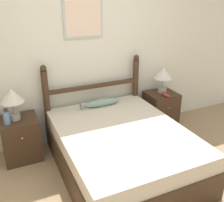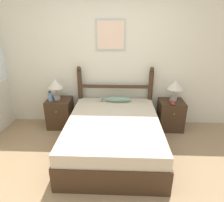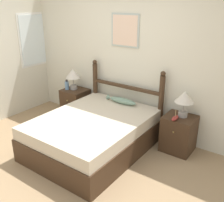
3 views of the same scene
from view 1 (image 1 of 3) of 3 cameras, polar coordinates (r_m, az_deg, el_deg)
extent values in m
cube|color=beige|center=(3.76, -6.06, 10.42)|extent=(6.40, 0.06, 2.55)
cube|color=#ADB7B2|center=(3.64, -6.30, 17.69)|extent=(0.55, 0.02, 0.55)
cube|color=beige|center=(3.63, -6.24, 17.68)|extent=(0.49, 0.01, 0.49)
cube|color=#3D2819|center=(3.33, 2.04, -11.79)|extent=(1.47, 1.91, 0.36)
cube|color=beige|center=(3.19, 2.11, -7.69)|extent=(1.43, 1.87, 0.19)
cylinder|color=#3D2819|center=(3.72, -13.87, -1.90)|extent=(0.09, 0.09, 1.12)
sphere|color=#3D2819|center=(3.52, -14.78, 6.93)|extent=(0.08, 0.08, 0.08)
cylinder|color=#3D2819|center=(4.16, 5.03, 1.39)|extent=(0.09, 0.09, 1.12)
sphere|color=#3D2819|center=(3.98, 5.32, 9.38)|extent=(0.08, 0.08, 0.08)
cube|color=#3D2819|center=(3.80, -3.99, 3.25)|extent=(1.38, 0.06, 0.05)
cube|color=#3D2819|center=(3.67, -19.17, -7.71)|extent=(0.46, 0.44, 0.58)
sphere|color=tan|center=(3.41, -18.98, -7.70)|extent=(0.02, 0.02, 0.02)
cube|color=#3D2819|center=(4.35, 10.51, -1.81)|extent=(0.46, 0.44, 0.58)
sphere|color=tan|center=(4.13, 12.42, -1.42)|extent=(0.02, 0.02, 0.02)
cylinder|color=gray|center=(3.53, -20.42, -3.13)|extent=(0.14, 0.14, 0.08)
cylinder|color=gray|center=(3.48, -20.69, -1.38)|extent=(0.02, 0.02, 0.15)
cone|color=beige|center=(3.42, -21.06, 1.11)|extent=(0.29, 0.29, 0.17)
cylinder|color=gray|center=(4.26, 10.86, 2.41)|extent=(0.14, 0.14, 0.08)
cylinder|color=gray|center=(4.22, 10.98, 3.92)|extent=(0.02, 0.02, 0.15)
cone|color=beige|center=(4.18, 11.14, 6.03)|extent=(0.29, 0.29, 0.17)
cylinder|color=#668CB2|center=(3.43, -21.93, -3.39)|extent=(0.08, 0.08, 0.16)
sphere|color=#333338|center=(3.39, -22.19, -1.84)|extent=(0.05, 0.05, 0.05)
ellipsoid|color=maroon|center=(4.11, 11.59, 1.35)|extent=(0.07, 0.20, 0.05)
cylinder|color=#997F56|center=(4.08, 11.67, 2.41)|extent=(0.01, 0.01, 0.11)
ellipsoid|color=gray|center=(3.74, -2.17, -0.31)|extent=(0.52, 0.13, 0.10)
cone|color=gray|center=(3.65, -6.37, -1.06)|extent=(0.06, 0.09, 0.09)
camera|label=2|loc=(1.39, 79.89, 0.84)|focal=32.00mm
camera|label=3|loc=(3.63, 73.25, 9.87)|focal=42.00mm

